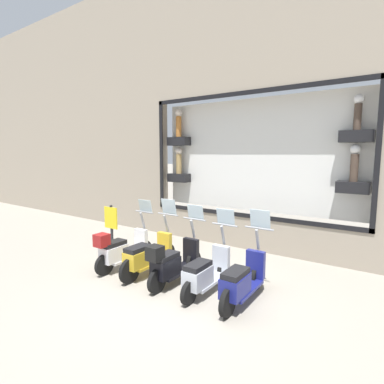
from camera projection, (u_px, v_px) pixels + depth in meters
The scene contains 8 objects.
ground_plane at pixel (174, 294), 5.90m from camera, with size 120.00×120.00×0.00m, color gray.
building_facade at pixel (252, 94), 8.30m from camera, with size 1.23×36.00×8.57m.
scooter_navy_0 at pixel (242, 281), 5.49m from camera, with size 1.80×0.60×1.64m.
scooter_silver_1 at pixel (205, 273), 5.92m from camera, with size 1.79×0.61×1.57m.
scooter_black_2 at pixel (172, 263), 6.30m from camera, with size 1.80×0.60×1.58m.
scooter_yellow_3 at pixel (147, 256), 6.79m from camera, with size 1.81×0.60×1.65m.
scooter_white_4 at pixel (121, 250), 7.17m from camera, with size 1.80×0.60×1.57m.
shop_sign_post at pixel (112, 231), 7.73m from camera, with size 0.36×0.45×1.44m.
Camera 1 is at (-4.43, -3.43, 2.75)m, focal length 28.00 mm.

